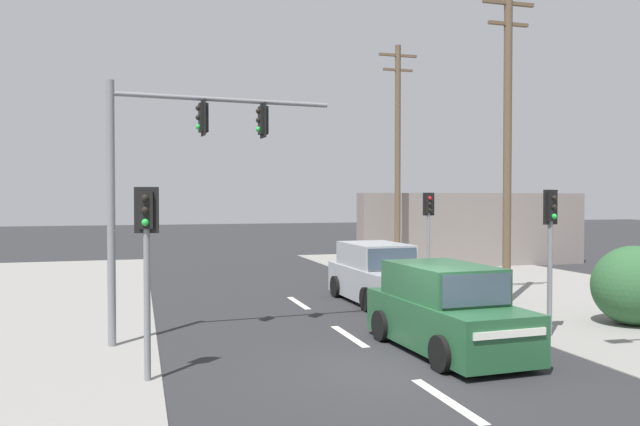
# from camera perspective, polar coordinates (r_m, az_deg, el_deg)

# --- Properties ---
(ground_plane) EXTENTS (140.00, 140.00, 0.00)m
(ground_plane) POSITION_cam_1_polar(r_m,az_deg,el_deg) (12.73, 7.20, -13.93)
(ground_plane) COLOR #28282B
(lane_dash_near) EXTENTS (0.20, 2.40, 0.01)m
(lane_dash_near) POSITION_cam_1_polar(r_m,az_deg,el_deg) (11.00, 11.53, -16.40)
(lane_dash_near) COLOR silver
(lane_dash_near) RESTS_ON ground
(lane_dash_mid) EXTENTS (0.20, 2.40, 0.01)m
(lane_dash_mid) POSITION_cam_1_polar(r_m,az_deg,el_deg) (15.45, 2.68, -11.17)
(lane_dash_mid) COLOR silver
(lane_dash_mid) RESTS_ON ground
(lane_dash_far) EXTENTS (0.20, 2.40, 0.01)m
(lane_dash_far) POSITION_cam_1_polar(r_m,az_deg,el_deg) (20.16, -1.98, -8.21)
(lane_dash_far) COLOR silver
(lane_dash_far) RESTS_ON ground
(utility_pole_midground_right) EXTENTS (1.80, 0.26, 9.95)m
(utility_pole_midground_right) POSITION_cam_1_polar(r_m,az_deg,el_deg) (20.71, 16.77, 6.46)
(utility_pole_midground_right) COLOR brown
(utility_pole_midground_right) RESTS_ON ground
(utility_pole_background_right) EXTENTS (1.80, 0.26, 10.21)m
(utility_pole_background_right) POSITION_cam_1_polar(r_m,az_deg,el_deg) (28.34, 7.11, 5.38)
(utility_pole_background_right) COLOR brown
(utility_pole_background_right) RESTS_ON ground
(traffic_signal_mast) EXTENTS (5.28, 0.59, 6.00)m
(traffic_signal_mast) POSITION_cam_1_polar(r_m,az_deg,el_deg) (14.87, -13.58, 4.38)
(traffic_signal_mast) COLOR slate
(traffic_signal_mast) RESTS_ON ground
(pedestal_signal_right_kerb) EXTENTS (0.44, 0.31, 3.56)m
(pedestal_signal_right_kerb) POSITION_cam_1_polar(r_m,az_deg,el_deg) (16.04, 20.32, -2.08)
(pedestal_signal_right_kerb) COLOR slate
(pedestal_signal_right_kerb) RESTS_ON ground
(pedestal_signal_left_kerb) EXTENTS (0.44, 0.31, 3.56)m
(pedestal_signal_left_kerb) POSITION_cam_1_polar(r_m,az_deg,el_deg) (11.77, -15.56, -3.26)
(pedestal_signal_left_kerb) COLOR slate
(pedestal_signal_left_kerb) RESTS_ON ground
(pedestal_signal_far_median) EXTENTS (0.44, 0.29, 3.56)m
(pedestal_signal_far_median) POSITION_cam_1_polar(r_m,az_deg,el_deg) (23.24, 9.90, -0.97)
(pedestal_signal_far_median) COLOR slate
(pedestal_signal_far_median) RESTS_ON ground
(roadside_bush) EXTENTS (2.37, 2.03, 2.10)m
(roadside_bush) POSITION_cam_1_polar(r_m,az_deg,el_deg) (18.54, 27.16, -6.12)
(roadside_bush) COLOR #2D5B33
(roadside_bush) RESTS_ON ground
(shopfront_wall_far) EXTENTS (12.00, 1.00, 3.60)m
(shopfront_wall_far) POSITION_cam_1_polar(r_m,az_deg,el_deg) (31.60, 13.98, -1.50)
(shopfront_wall_far) COLOR gray
(shopfront_wall_far) RESTS_ON ground
(suv_kerbside_parked) EXTENTS (2.21, 4.61, 1.90)m
(suv_kerbside_parked) POSITION_cam_1_polar(r_m,az_deg,el_deg) (14.08, 11.39, -8.77)
(suv_kerbside_parked) COLOR #235633
(suv_kerbside_parked) RESTS_ON ground
(suv_receding_far) EXTENTS (2.13, 4.58, 1.90)m
(suv_receding_far) POSITION_cam_1_polar(r_m,az_deg,el_deg) (20.29, 5.20, -5.64)
(suv_receding_far) COLOR #A3A8AD
(suv_receding_far) RESTS_ON ground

